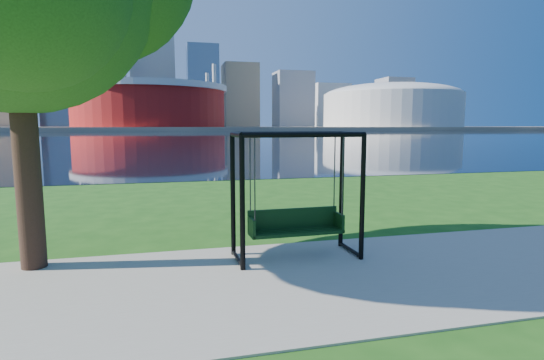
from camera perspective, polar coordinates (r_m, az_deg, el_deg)
name	(u,v)px	position (r m, az deg, el deg)	size (l,w,h in m)	color
ground	(284,271)	(7.26, 1.60, -12.08)	(900.00, 900.00, 0.00)	#1E5114
path	(292,280)	(6.80, 2.76, -13.31)	(120.00, 4.00, 0.03)	#9E937F
river	(174,136)	(108.64, -13.05, 5.80)	(900.00, 180.00, 0.02)	black
far_bank	(169,128)	(312.61, -13.72, 6.79)	(900.00, 228.00, 2.00)	#937F60
stadium	(150,104)	(242.03, -16.11, 9.77)	(83.00, 83.00, 32.00)	maroon
arena	(392,104)	(277.99, 15.79, 9.76)	(84.00, 84.00, 26.56)	beige
skyline	(161,80)	(327.72, -14.68, 12.88)	(392.00, 66.00, 96.50)	gray
swing	(296,198)	(7.68, 3.25, -2.43)	(2.27, 1.02, 2.30)	black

